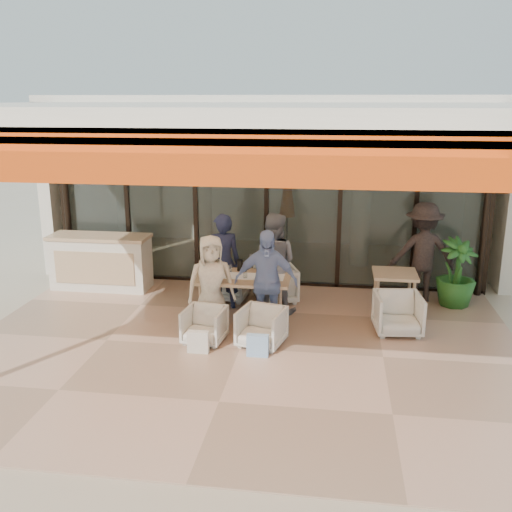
% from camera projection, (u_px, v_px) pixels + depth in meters
% --- Properties ---
extents(ground, '(70.00, 70.00, 0.00)m').
position_uv_depth(ground, '(240.00, 350.00, 8.14)').
color(ground, '#C6B293').
rests_on(ground, ground).
extents(terrace_floor, '(8.00, 6.00, 0.01)m').
position_uv_depth(terrace_floor, '(240.00, 350.00, 8.13)').
color(terrace_floor, tan).
rests_on(terrace_floor, ground).
extents(terrace_structure, '(8.00, 6.00, 3.40)m').
position_uv_depth(terrace_structure, '(235.00, 117.00, 7.02)').
color(terrace_structure, silver).
rests_on(terrace_structure, ground).
extents(glass_storefront, '(8.08, 0.10, 3.20)m').
position_uv_depth(glass_storefront, '(267.00, 203.00, 10.57)').
color(glass_storefront, '#9EADA3').
rests_on(glass_storefront, ground).
extents(interior_block, '(9.05, 3.62, 3.52)m').
position_uv_depth(interior_block, '(280.00, 156.00, 12.61)').
color(interior_block, silver).
rests_on(interior_block, ground).
extents(host_counter, '(1.85, 0.65, 1.04)m').
position_uv_depth(host_counter, '(101.00, 262.00, 10.59)').
color(host_counter, silver).
rests_on(host_counter, ground).
extents(dining_table, '(1.50, 0.90, 0.93)m').
position_uv_depth(dining_table, '(243.00, 279.00, 9.06)').
color(dining_table, tan).
rests_on(dining_table, ground).
extents(chair_far_left, '(0.73, 0.70, 0.69)m').
position_uv_depth(chair_far_left, '(229.00, 281.00, 10.11)').
color(chair_far_left, silver).
rests_on(chair_far_left, ground).
extents(chair_far_right, '(0.86, 0.84, 0.71)m').
position_uv_depth(chair_far_right, '(276.00, 282.00, 9.99)').
color(chair_far_right, silver).
rests_on(chair_far_right, ground).
extents(chair_near_left, '(0.63, 0.60, 0.59)m').
position_uv_depth(chair_near_left, '(204.00, 324.00, 8.31)').
color(chair_near_left, silver).
rests_on(chair_near_left, ground).
extents(chair_near_right, '(0.73, 0.71, 0.63)m').
position_uv_depth(chair_near_right, '(261.00, 325.00, 8.19)').
color(chair_near_right, silver).
rests_on(chair_near_right, ground).
extents(diner_navy, '(0.70, 0.57, 1.66)m').
position_uv_depth(diner_navy, '(223.00, 262.00, 9.50)').
color(diner_navy, '#181C36').
rests_on(diner_navy, ground).
extents(diner_grey, '(0.87, 0.71, 1.69)m').
position_uv_depth(diner_grey, '(273.00, 263.00, 9.38)').
color(diner_grey, slate).
rests_on(diner_grey, ground).
extents(diner_cream, '(0.85, 0.70, 1.50)m').
position_uv_depth(diner_cream, '(211.00, 283.00, 8.66)').
color(diner_cream, '#EDE3C3').
rests_on(diner_cream, ground).
extents(diner_periwinkle, '(0.97, 0.44, 1.62)m').
position_uv_depth(diner_periwinkle, '(266.00, 282.00, 8.54)').
color(diner_periwinkle, '#7A95CC').
rests_on(diner_periwinkle, ground).
extents(tote_bag_cream, '(0.30, 0.10, 0.34)m').
position_uv_depth(tote_bag_cream, '(198.00, 343.00, 7.96)').
color(tote_bag_cream, silver).
rests_on(tote_bag_cream, ground).
extents(tote_bag_blue, '(0.30, 0.10, 0.34)m').
position_uv_depth(tote_bag_blue, '(258.00, 346.00, 7.85)').
color(tote_bag_blue, '#99BFD8').
rests_on(tote_bag_blue, ground).
extents(side_table, '(0.70, 0.70, 0.74)m').
position_uv_depth(side_table, '(395.00, 279.00, 9.26)').
color(side_table, tan).
rests_on(side_table, ground).
extents(side_chair, '(0.74, 0.70, 0.70)m').
position_uv_depth(side_chair, '(398.00, 312.00, 8.62)').
color(side_chair, silver).
rests_on(side_chair, ground).
extents(standing_woman, '(1.20, 0.77, 1.76)m').
position_uv_depth(standing_woman, '(423.00, 253.00, 9.90)').
color(standing_woman, black).
rests_on(standing_woman, ground).
extents(potted_palm, '(0.91, 0.91, 1.19)m').
position_uv_depth(potted_palm, '(456.00, 273.00, 9.69)').
color(potted_palm, '#1E5919').
rests_on(potted_palm, ground).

